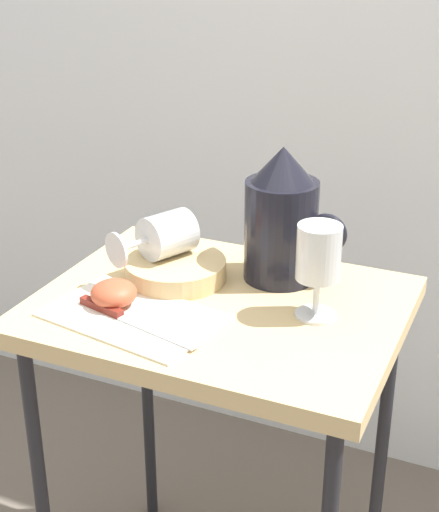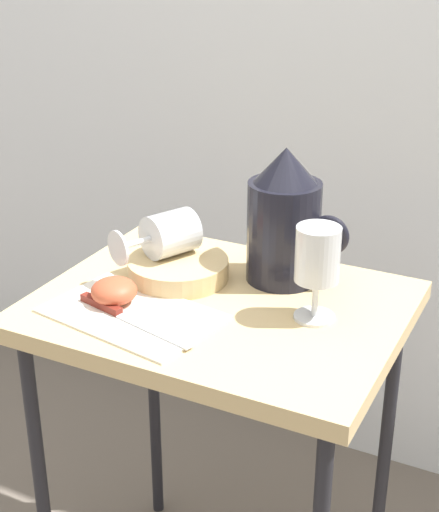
{
  "view_description": "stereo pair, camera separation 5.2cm",
  "coord_description": "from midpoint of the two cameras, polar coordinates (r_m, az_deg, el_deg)",
  "views": [
    {
      "loc": [
        0.45,
        -1.01,
        1.25
      ],
      "look_at": [
        0.0,
        0.0,
        0.76
      ],
      "focal_mm": 54.23,
      "sensor_mm": 36.0,
      "label": 1
    },
    {
      "loc": [
        0.49,
        -0.99,
        1.25
      ],
      "look_at": [
        0.0,
        0.0,
        0.76
      ],
      "focal_mm": 54.23,
      "sensor_mm": 36.0,
      "label": 2
    }
  ],
  "objects": [
    {
      "name": "wine_glass_tipped_near",
      "position": [
        1.31,
        -5.17,
        1.53
      ],
      "size": [
        0.13,
        0.16,
        0.08
      ],
      "color": "silver",
      "rests_on": "basket_tray"
    },
    {
      "name": "pitcher",
      "position": [
        1.29,
        3.43,
        2.16
      ],
      "size": [
        0.17,
        0.12,
        0.23
      ],
      "color": "black",
      "rests_on": "table"
    },
    {
      "name": "curtain_drape",
      "position": [
        1.69,
        7.8,
        16.2
      ],
      "size": [
        2.4,
        0.03,
        2.06
      ],
      "primitive_type": "cube",
      "color": "white",
      "rests_on": "ground_plane"
    },
    {
      "name": "apple_half_left",
      "position": [
        1.23,
        -9.01,
        -2.74
      ],
      "size": [
        0.07,
        0.07,
        0.04
      ],
      "primitive_type": "ellipsoid",
      "color": "#C15133",
      "rests_on": "linen_napkin"
    },
    {
      "name": "linen_napkin",
      "position": [
        1.21,
        -7.65,
        -4.4
      ],
      "size": [
        0.29,
        0.21,
        0.0
      ],
      "primitive_type": "cube",
      "rotation": [
        0.0,
        0.0,
        -0.17
      ],
      "color": "silver",
      "rests_on": "table"
    },
    {
      "name": "table",
      "position": [
        1.28,
        -1.18,
        -6.13
      ],
      "size": [
        0.58,
        0.45,
        0.68
      ],
      "color": "tan",
      "rests_on": "ground_plane"
    },
    {
      "name": "basket_tray",
      "position": [
        1.31,
        -4.39,
        -1.03
      ],
      "size": [
        0.17,
        0.17,
        0.03
      ],
      "primitive_type": "cylinder",
      "color": "tan",
      "rests_on": "table"
    },
    {
      "name": "knife",
      "position": [
        1.2,
        -8.66,
        -4.33
      ],
      "size": [
        0.23,
        0.07,
        0.01
      ],
      "color": "silver",
      "rests_on": "linen_napkin"
    },
    {
      "name": "wine_glass_upright",
      "position": [
        1.16,
        6.04,
        -0.16
      ],
      "size": [
        0.07,
        0.07,
        0.15
      ],
      "color": "silver",
      "rests_on": "table"
    }
  ]
}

